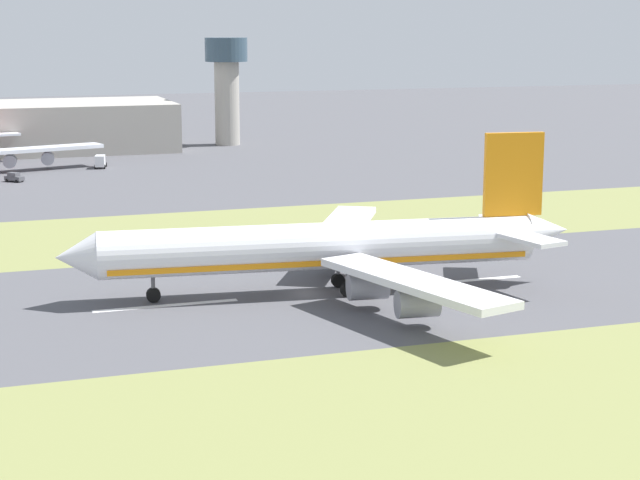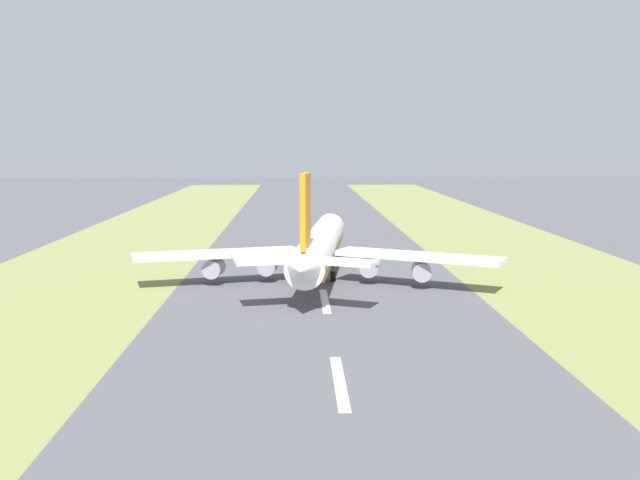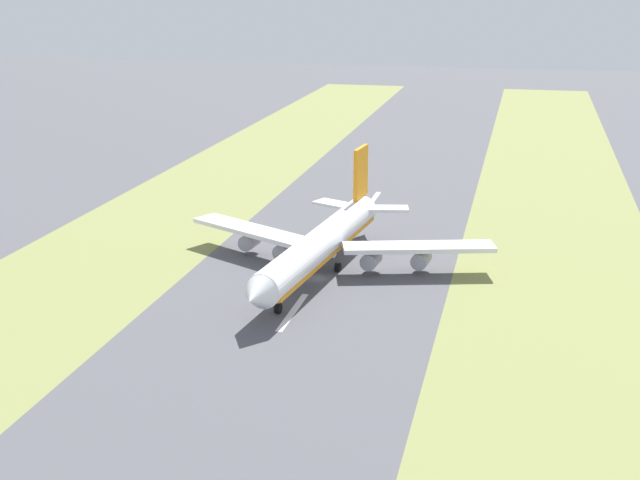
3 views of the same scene
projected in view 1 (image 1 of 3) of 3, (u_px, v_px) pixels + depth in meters
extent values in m
plane|color=#4C4C51|center=(306.00, 294.00, 137.36)|extent=(800.00, 800.00, 0.00)
cube|color=olive|center=(460.00, 412.00, 95.56)|extent=(40.00, 600.00, 0.01)
cube|color=olive|center=(224.00, 231.00, 179.16)|extent=(40.00, 600.00, 0.01)
cube|color=silver|center=(460.00, 281.00, 144.19)|extent=(1.20, 18.00, 0.01)
cube|color=silver|center=(166.00, 306.00, 131.69)|extent=(1.20, 18.00, 0.01)
cylinder|color=white|center=(320.00, 246.00, 136.57)|extent=(12.30, 56.32, 6.00)
cone|color=white|center=(76.00, 257.00, 130.32)|extent=(6.41, 5.63, 5.88)
cone|color=white|center=(546.00, 230.00, 142.77)|extent=(5.75, 6.54, 5.10)
cube|color=orange|center=(320.00, 259.00, 136.90)|extent=(11.75, 54.06, 0.70)
cube|color=white|center=(414.00, 282.00, 121.46)|extent=(29.55, 13.53, 0.90)
cube|color=white|center=(343.00, 226.00, 155.00)|extent=(28.35, 19.11, 0.90)
cylinder|color=#93939E|center=(368.00, 287.00, 129.44)|extent=(3.72, 5.13, 3.20)
cylinder|color=#93939E|center=(417.00, 304.00, 121.53)|extent=(3.72, 5.13, 3.20)
cylinder|color=#93939E|center=(335.00, 256.00, 146.69)|extent=(3.72, 5.13, 3.20)
cylinder|color=#93939E|center=(344.00, 242.00, 156.03)|extent=(3.72, 5.13, 3.20)
cube|color=orange|center=(513.00, 174.00, 140.21)|extent=(1.70, 8.04, 11.00)
cube|color=white|center=(528.00, 238.00, 136.44)|extent=(10.68, 6.31, 0.60)
cube|color=white|center=(496.00, 223.00, 146.98)|extent=(10.92, 8.15, 0.60)
cylinder|color=#59595E|center=(153.00, 283.00, 132.94)|extent=(0.50, 0.50, 3.20)
cylinder|color=black|center=(153.00, 295.00, 133.26)|extent=(1.10, 1.89, 1.80)
cylinder|color=#59595E|center=(347.00, 278.00, 135.43)|extent=(0.50, 0.50, 3.20)
cylinder|color=black|center=(347.00, 290.00, 135.75)|extent=(1.10, 1.89, 1.80)
cylinder|color=#59595E|center=(338.00, 269.00, 140.42)|extent=(0.50, 0.50, 3.20)
cylinder|color=black|center=(338.00, 281.00, 140.74)|extent=(1.10, 1.89, 1.80)
cylinder|color=#A39E93|center=(227.00, 103.00, 303.80)|extent=(7.00, 7.00, 23.57)
cylinder|color=#334756|center=(226.00, 50.00, 300.79)|extent=(12.00, 12.00, 6.65)
cube|color=silver|center=(45.00, 149.00, 253.22)|extent=(13.09, 27.85, 0.85)
cylinder|color=#93939E|center=(10.00, 161.00, 249.04)|extent=(4.81, 3.46, 3.02)
cylinder|color=#93939E|center=(48.00, 158.00, 254.04)|extent=(4.81, 3.46, 3.02)
cube|color=silver|center=(0.00, 135.00, 267.33)|extent=(6.06, 10.10, 0.57)
cube|color=#4C4C51|center=(101.00, 161.00, 259.01)|extent=(2.42, 2.57, 2.00)
cube|color=silver|center=(100.00, 161.00, 256.03)|extent=(4.38, 3.00, 2.60)
cylinder|color=black|center=(97.00, 165.00, 259.09)|extent=(1.05, 0.55, 1.00)
cylinder|color=black|center=(106.00, 165.00, 259.33)|extent=(1.05, 0.55, 1.00)
cylinder|color=black|center=(95.00, 167.00, 255.00)|extent=(1.05, 0.55, 1.00)
cylinder|color=black|center=(105.00, 167.00, 255.24)|extent=(1.05, 0.55, 1.00)
cube|color=#4C4C51|center=(14.00, 178.00, 234.45)|extent=(4.45, 4.32, 0.90)
cube|color=#4C4C51|center=(14.00, 174.00, 234.37)|extent=(2.81, 2.77, 0.80)
cylinder|color=black|center=(22.00, 180.00, 234.65)|extent=(0.65, 0.63, 0.66)
cylinder|color=black|center=(16.00, 181.00, 233.10)|extent=(0.65, 0.63, 0.66)
cylinder|color=black|center=(13.00, 179.00, 235.98)|extent=(0.65, 0.63, 0.66)
cylinder|color=black|center=(7.00, 180.00, 234.43)|extent=(0.65, 0.63, 0.66)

